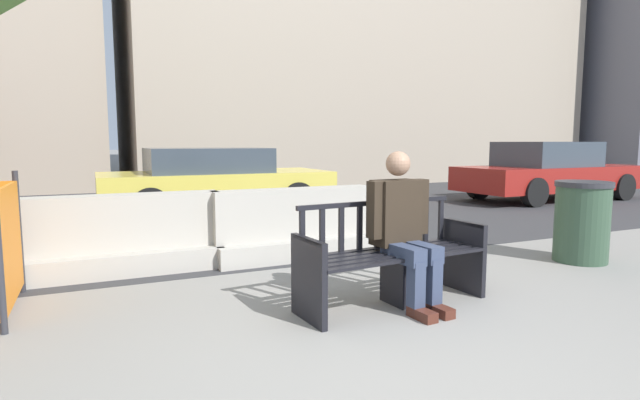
{
  "coord_description": "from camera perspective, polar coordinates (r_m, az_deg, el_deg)",
  "views": [
    {
      "loc": [
        -1.57,
        -2.39,
        1.39
      ],
      "look_at": [
        0.74,
        2.63,
        0.75
      ],
      "focal_mm": 28.0,
      "sensor_mm": 36.0,
      "label": 1
    }
  ],
  "objects": [
    {
      "name": "street_bench",
      "position": [
        4.34,
        8.17,
        -6.68
      ],
      "size": [
        1.73,
        0.66,
        0.88
      ],
      "color": "black",
      "rests_on": "ground"
    },
    {
      "name": "trash_bin",
      "position": [
        6.57,
        27.74,
        -2.18
      ],
      "size": [
        0.63,
        0.63,
        0.94
      ],
      "color": "#334C38",
      "rests_on": "ground"
    },
    {
      "name": "ground_plane",
      "position": [
        3.18,
        8.18,
        -19.41
      ],
      "size": [
        200.0,
        200.0,
        0.0
      ],
      "primitive_type": "plane",
      "color": "gray"
    },
    {
      "name": "jersey_barrier_left",
      "position": [
        5.77,
        -21.35,
        -4.34
      ],
      "size": [
        2.0,
        0.69,
        0.84
      ],
      "color": "#ADA89E",
      "rests_on": "ground"
    },
    {
      "name": "street_asphalt",
      "position": [
        11.28,
        -16.49,
        -0.73
      ],
      "size": [
        120.0,
        12.0,
        0.01
      ],
      "primitive_type": "cube",
      "color": "#333335",
      "rests_on": "ground"
    },
    {
      "name": "jersey_barrier_centre",
      "position": [
        6.07,
        -2.93,
        -3.37
      ],
      "size": [
        2.01,
        0.71,
        0.84
      ],
      "color": "#ADA89E",
      "rests_on": "ground"
    },
    {
      "name": "car_taxi_near",
      "position": [
        9.93,
        -11.97,
        2.24
      ],
      "size": [
        4.32,
        2.01,
        1.28
      ],
      "color": "#DBC64C",
      "rests_on": "ground"
    },
    {
      "name": "seated_person",
      "position": [
        4.29,
        9.46,
        -2.88
      ],
      "size": [
        0.59,
        0.75,
        1.31
      ],
      "color": "#2D2319",
      "rests_on": "ground"
    },
    {
      "name": "car_sedan_mid",
      "position": [
        13.31,
        24.75,
        2.96
      ],
      "size": [
        4.81,
        1.95,
        1.4
      ],
      "color": "maroon",
      "rests_on": "ground"
    }
  ]
}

